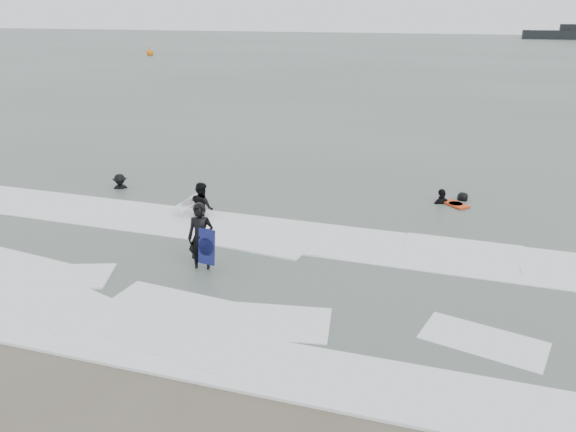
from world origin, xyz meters
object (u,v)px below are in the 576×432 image
(surfer_wading, at_px, (203,217))
(surfer_right_far, at_px, (462,202))
(surfer_centre, at_px, (203,271))
(buoy, at_px, (150,53))
(surfer_right_near, at_px, (441,204))
(surfer_breaker, at_px, (121,190))

(surfer_wading, xyz_separation_m, surfer_right_far, (8.39, 4.53, 0.00))
(surfer_centre, height_order, surfer_wading, surfer_centre)
(surfer_centre, bearing_deg, buoy, 110.82)
(surfer_right_near, distance_m, buoy, 73.23)
(surfer_wading, bearing_deg, buoy, -21.99)
(surfer_centre, bearing_deg, surfer_right_near, 41.74)
(surfer_centre, bearing_deg, surfer_breaker, 127.32)
(surfer_centre, bearing_deg, surfer_right_far, 40.39)
(surfer_wading, distance_m, buoy, 71.94)
(surfer_breaker, bearing_deg, surfer_right_near, -23.08)
(surfer_wading, bearing_deg, surfer_right_far, -116.28)
(surfer_right_near, height_order, buoy, buoy)
(surfer_right_far, bearing_deg, buoy, -86.52)
(surfer_breaker, height_order, surfer_right_far, same)
(surfer_centre, height_order, buoy, buoy)
(surfer_wading, height_order, surfer_breaker, surfer_wading)
(surfer_right_near, xyz_separation_m, buoy, (-46.51, 56.56, 0.42))
(surfer_centre, relative_size, surfer_breaker, 1.30)
(buoy, bearing_deg, surfer_breaker, -59.67)
(surfer_centre, xyz_separation_m, surfer_breaker, (-6.32, 5.52, 0.00))
(surfer_centre, relative_size, buoy, 1.19)
(surfer_wading, bearing_deg, surfer_right_near, -117.18)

